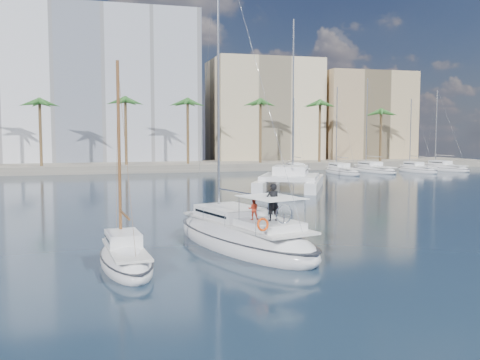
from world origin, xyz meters
name	(u,v)px	position (x,y,z in m)	size (l,w,h in m)	color
ground	(272,240)	(0.00, 0.00, 0.00)	(160.00, 160.00, 0.00)	black
quay	(154,166)	(0.00, 61.00, 0.60)	(120.00, 14.00, 1.20)	gray
building_modern	(79,90)	(-12.00, 73.00, 14.00)	(42.00, 16.00, 28.00)	white
building_beige	(263,113)	(22.00, 70.00, 10.00)	(20.00, 14.00, 20.00)	beige
building_tan_right	(362,119)	(42.00, 68.00, 9.00)	(18.00, 12.00, 18.00)	tan
palm_centre	(156,107)	(0.00, 57.00, 10.28)	(3.60, 3.60, 12.30)	brown
palm_right	(351,109)	(34.00, 57.00, 10.28)	(3.60, 3.60, 12.30)	brown
main_sloop	(242,236)	(-2.10, -1.17, 0.56)	(7.27, 13.22, 18.71)	silver
small_sloop	(125,259)	(-8.48, -4.06, 0.39)	(2.80, 7.20, 10.11)	silver
catamaran	(290,178)	(11.35, 27.02, 1.17)	(11.80, 14.65, 18.97)	silver
seagull	(272,225)	(-0.02, 0.01, 0.91)	(1.18, 0.50, 0.22)	silver
moored_yacht_a	(297,174)	(20.00, 47.00, 0.00)	(2.72, 9.35, 11.90)	silver
moored_yacht_b	(342,174)	(26.50, 45.00, 0.00)	(3.14, 10.78, 13.72)	silver
moored_yacht_c	(374,172)	(33.00, 47.00, 0.00)	(3.55, 12.21, 15.54)	silver
moored_yacht_d	(417,172)	(39.50, 45.00, 0.00)	(2.72, 9.35, 11.90)	silver
moored_yacht_e	(445,171)	(46.00, 47.00, 0.00)	(3.14, 10.78, 13.72)	silver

